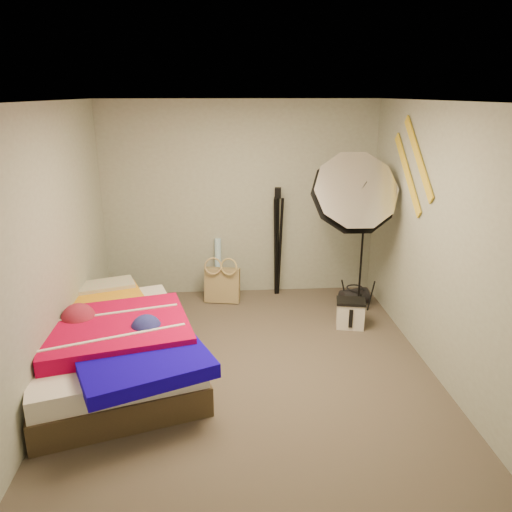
{
  "coord_description": "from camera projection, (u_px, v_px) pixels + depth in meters",
  "views": [
    {
      "loc": [
        -0.26,
        -4.31,
        2.57
      ],
      "look_at": [
        0.1,
        0.6,
        0.95
      ],
      "focal_mm": 35.0,
      "sensor_mm": 36.0,
      "label": 1
    }
  ],
  "objects": [
    {
      "name": "floor",
      "position": [
        250.0,
        367.0,
        4.9
      ],
      "size": [
        4.0,
        4.0,
        0.0
      ],
      "primitive_type": "plane",
      "color": "brown",
      "rests_on": "ground"
    },
    {
      "name": "ceiling",
      "position": [
        249.0,
        101.0,
        4.12
      ],
      "size": [
        4.0,
        4.0,
        0.0
      ],
      "primitive_type": "plane",
      "rotation": [
        3.14,
        0.0,
        0.0
      ],
      "color": "silver",
      "rests_on": "wall_back"
    },
    {
      "name": "wall_back",
      "position": [
        240.0,
        200.0,
        6.41
      ],
      "size": [
        3.5,
        0.0,
        3.5
      ],
      "primitive_type": "plane",
      "rotation": [
        1.57,
        0.0,
        0.0
      ],
      "color": "#9AA191",
      "rests_on": "floor"
    },
    {
      "name": "wall_front",
      "position": [
        273.0,
        356.0,
        2.62
      ],
      "size": [
        3.5,
        0.0,
        3.5
      ],
      "primitive_type": "plane",
      "rotation": [
        -1.57,
        0.0,
        0.0
      ],
      "color": "#9AA191",
      "rests_on": "floor"
    },
    {
      "name": "wall_left",
      "position": [
        52.0,
        250.0,
        4.39
      ],
      "size": [
        0.0,
        4.0,
        4.0
      ],
      "primitive_type": "plane",
      "rotation": [
        1.57,
        0.0,
        1.57
      ],
      "color": "#9AA191",
      "rests_on": "floor"
    },
    {
      "name": "wall_right",
      "position": [
        437.0,
        241.0,
        4.64
      ],
      "size": [
        0.0,
        4.0,
        4.0
      ],
      "primitive_type": "plane",
      "rotation": [
        1.57,
        0.0,
        -1.57
      ],
      "color": "#9AA191",
      "rests_on": "floor"
    },
    {
      "name": "tote_bag",
      "position": [
        222.0,
        285.0,
        6.38
      ],
      "size": [
        0.47,
        0.27,
        0.46
      ],
      "primitive_type": "cube",
      "rotation": [
        -0.14,
        0.0,
        -0.18
      ],
      "color": "tan",
      "rests_on": "floor"
    },
    {
      "name": "wrapping_roll",
      "position": [
        218.0,
        267.0,
        6.56
      ],
      "size": [
        0.11,
        0.22,
        0.76
      ],
      "primitive_type": "cylinder",
      "rotation": [
        -0.17,
        0.0,
        -0.09
      ],
      "color": "#4F9FCC",
      "rests_on": "floor"
    },
    {
      "name": "camera_case",
      "position": [
        350.0,
        314.0,
        5.7
      ],
      "size": [
        0.34,
        0.27,
        0.3
      ],
      "primitive_type": "cube",
      "rotation": [
        0.0,
        0.0,
        -0.2
      ],
      "color": "silver",
      "rests_on": "floor"
    },
    {
      "name": "duffel_bag",
      "position": [
        354.0,
        297.0,
        6.32
      ],
      "size": [
        0.38,
        0.29,
        0.21
      ],
      "primitive_type": "cylinder",
      "rotation": [
        0.0,
        1.57,
        0.25
      ],
      "color": "black",
      "rests_on": "floor"
    },
    {
      "name": "wall_stripe_upper",
      "position": [
        418.0,
        157.0,
        4.98
      ],
      "size": [
        0.02,
        0.91,
        0.78
      ],
      "primitive_type": "cube",
      "rotation": [
        0.7,
        0.0,
        0.0
      ],
      "color": "gold",
      "rests_on": "wall_right"
    },
    {
      "name": "wall_stripe_lower",
      "position": [
        407.0,
        174.0,
        5.28
      ],
      "size": [
        0.02,
        0.91,
        0.78
      ],
      "primitive_type": "cube",
      "rotation": [
        0.7,
        0.0,
        0.0
      ],
      "color": "gold",
      "rests_on": "wall_right"
    },
    {
      "name": "bed",
      "position": [
        111.0,
        345.0,
        4.71
      ],
      "size": [
        2.02,
        2.42,
        0.6
      ],
      "color": "#453523",
      "rests_on": "floor"
    },
    {
      "name": "photo_umbrella",
      "position": [
        354.0,
        195.0,
        5.59
      ],
      "size": [
        1.2,
        0.92,
        2.06
      ],
      "color": "black",
      "rests_on": "floor"
    },
    {
      "name": "camera_tripod",
      "position": [
        277.0,
        234.0,
        6.45
      ],
      "size": [
        0.09,
        0.09,
        1.43
      ],
      "color": "black",
      "rests_on": "floor"
    }
  ]
}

